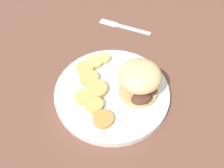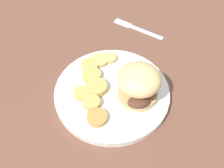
% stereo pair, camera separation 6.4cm
% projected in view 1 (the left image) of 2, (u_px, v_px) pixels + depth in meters
% --- Properties ---
extents(ground_plane, '(4.00, 4.00, 0.00)m').
position_uv_depth(ground_plane, '(112.00, 95.00, 0.68)').
color(ground_plane, brown).
extents(dinner_plate, '(0.29, 0.29, 0.02)m').
position_uv_depth(dinner_plate, '(112.00, 92.00, 0.67)').
color(dinner_plate, white).
rests_on(dinner_plate, ground_plane).
extents(sandwich, '(0.10, 0.11, 0.09)m').
position_uv_depth(sandwich, '(140.00, 81.00, 0.62)').
color(sandwich, tan).
rests_on(sandwich, dinner_plate).
extents(potato_round_0, '(0.05, 0.05, 0.01)m').
position_uv_depth(potato_round_0, '(93.00, 62.00, 0.72)').
color(potato_round_0, '#DBB766').
rests_on(potato_round_0, dinner_plate).
extents(potato_round_1, '(0.05, 0.05, 0.01)m').
position_uv_depth(potato_round_1, '(103.00, 119.00, 0.60)').
color(potato_round_1, '#BC8942').
rests_on(potato_round_1, dinner_plate).
extents(potato_round_2, '(0.04, 0.04, 0.01)m').
position_uv_depth(potato_round_2, '(103.00, 58.00, 0.73)').
color(potato_round_2, '#DBB766').
rests_on(potato_round_2, dinner_plate).
extents(potato_round_3, '(0.04, 0.04, 0.01)m').
position_uv_depth(potato_round_3, '(95.00, 105.00, 0.63)').
color(potato_round_3, tan).
rests_on(potato_round_3, dinner_plate).
extents(potato_round_4, '(0.05, 0.05, 0.01)m').
position_uv_depth(potato_round_4, '(89.00, 78.00, 0.68)').
color(potato_round_4, tan).
rests_on(potato_round_4, dinner_plate).
extents(potato_round_5, '(0.05, 0.05, 0.01)m').
position_uv_depth(potato_round_5, '(85.00, 68.00, 0.70)').
color(potato_round_5, tan).
rests_on(potato_round_5, dinner_plate).
extents(potato_round_6, '(0.05, 0.05, 0.02)m').
position_uv_depth(potato_round_6, '(96.00, 89.00, 0.66)').
color(potato_round_6, tan).
rests_on(potato_round_6, dinner_plate).
extents(potato_round_7, '(0.04, 0.04, 0.01)m').
position_uv_depth(potato_round_7, '(83.00, 97.00, 0.64)').
color(potato_round_7, tan).
rests_on(potato_round_7, dinner_plate).
extents(fork, '(0.12, 0.15, 0.00)m').
position_uv_depth(fork, '(124.00, 27.00, 0.85)').
color(fork, silver).
rests_on(fork, ground_plane).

